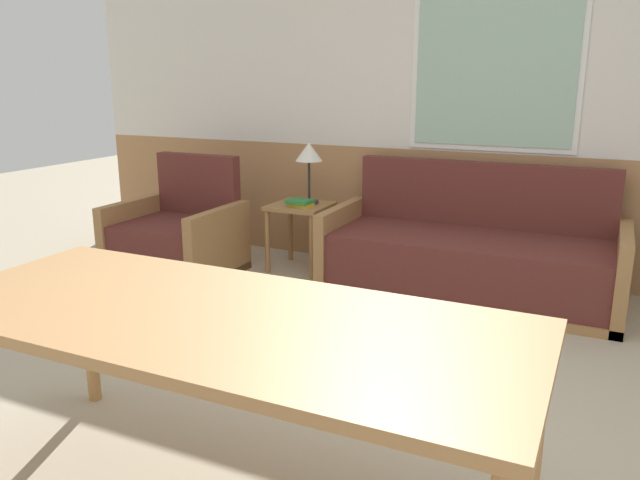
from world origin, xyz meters
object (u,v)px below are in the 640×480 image
(armchair, at_px, (178,240))
(table_lamp, at_px, (309,155))
(dining_table, at_px, (219,331))
(side_table, at_px, (300,218))
(couch, at_px, (469,258))

(armchair, relative_size, table_lamp, 1.89)
(armchair, distance_m, dining_table, 2.91)
(table_lamp, xyz_separation_m, dining_table, (1.02, -2.76, -0.23))
(side_table, bearing_deg, table_lamp, 63.07)
(couch, bearing_deg, armchair, -168.07)
(side_table, distance_m, table_lamp, 0.49)
(dining_table, bearing_deg, side_table, 111.47)
(side_table, bearing_deg, armchair, -148.65)
(couch, distance_m, side_table, 1.37)
(couch, xyz_separation_m, table_lamp, (-1.32, 0.12, 0.64))
(couch, distance_m, table_lamp, 1.47)
(dining_table, bearing_deg, table_lamp, 110.19)
(couch, xyz_separation_m, armchair, (-2.18, -0.46, -0.00))
(side_table, xyz_separation_m, dining_table, (1.06, -2.68, 0.26))
(couch, height_order, armchair, same)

